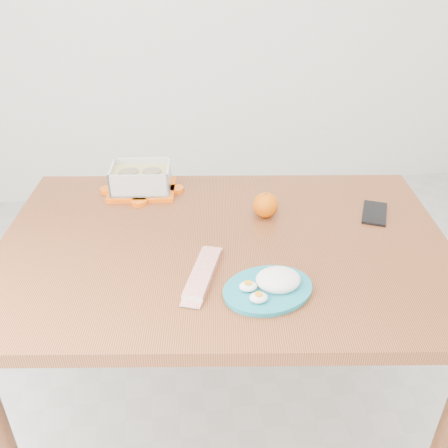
{
  "coord_description": "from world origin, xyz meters",
  "views": [
    {
      "loc": [
        -0.3,
        -1.19,
        1.54
      ],
      "look_at": [
        -0.13,
        -0.01,
        0.81
      ],
      "focal_mm": 40.0,
      "sensor_mm": 36.0,
      "label": 1
    }
  ],
  "objects": [
    {
      "name": "candy_bar",
      "position": [
        -0.21,
        -0.17,
        0.76
      ],
      "size": [
        0.12,
        0.22,
        0.02
      ],
      "primitive_type": "cube",
      "rotation": [
        0.0,
        0.0,
        1.22
      ],
      "color": "red",
      "rests_on": "dining_table"
    },
    {
      "name": "rice_plate",
      "position": [
        -0.04,
        -0.25,
        0.77
      ],
      "size": [
        0.28,
        0.28,
        0.06
      ],
      "rotation": [
        0.0,
        0.0,
        0.27
      ],
      "color": "teal",
      "rests_on": "dining_table"
    },
    {
      "name": "smartphone",
      "position": [
        0.36,
        0.07,
        0.75
      ],
      "size": [
        0.13,
        0.16,
        0.01
      ],
      "primitive_type": "cube",
      "rotation": [
        0.0,
        0.0,
        -0.44
      ],
      "color": "black",
      "rests_on": "dining_table"
    },
    {
      "name": "orange_fruit",
      "position": [
        0.02,
        0.11,
        0.79
      ],
      "size": [
        0.08,
        0.08,
        0.08
      ],
      "primitive_type": "sphere",
      "color": "orange",
      "rests_on": "dining_table"
    },
    {
      "name": "dining_table",
      "position": [
        -0.13,
        -0.01,
        0.66
      ],
      "size": [
        1.4,
        1.03,
        0.75
      ],
      "rotation": [
        0.0,
        0.0,
        -0.14
      ],
      "color": "brown",
      "rests_on": "ground"
    },
    {
      "name": "food_container",
      "position": [
        -0.36,
        0.33,
        0.8
      ],
      "size": [
        0.24,
        0.19,
        0.09
      ],
      "rotation": [
        0.0,
        0.0,
        -0.12
      ],
      "color": "#FF5F07",
      "rests_on": "dining_table"
    },
    {
      "name": "ground",
      "position": [
        0.0,
        0.0,
        0.0
      ],
      "size": [
        3.5,
        3.5,
        0.0
      ],
      "primitive_type": "plane",
      "color": "#B7B7B2",
      "rests_on": "ground"
    }
  ]
}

